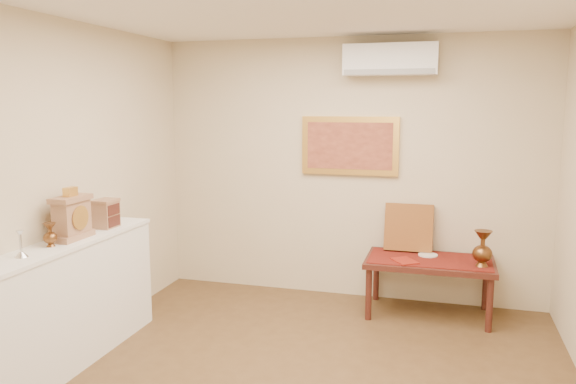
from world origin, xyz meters
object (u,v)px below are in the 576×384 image
(mantel_clock, at_px, (72,217))
(wooden_chest, at_px, (106,213))
(brass_urn_tall, at_px, (483,244))
(display_ledge, at_px, (64,305))
(low_table, at_px, (429,266))

(mantel_clock, xyz_separation_m, wooden_chest, (0.01, 0.44, -0.05))
(brass_urn_tall, height_order, mantel_clock, mantel_clock)
(display_ledge, bearing_deg, brass_urn_tall, 29.25)
(mantel_clock, height_order, wooden_chest, mantel_clock)
(display_ledge, distance_m, mantel_clock, 0.68)
(brass_urn_tall, distance_m, wooden_chest, 3.35)
(wooden_chest, bearing_deg, mantel_clock, -91.39)
(wooden_chest, bearing_deg, display_ledge, -91.88)
(mantel_clock, bearing_deg, wooden_chest, 88.61)
(display_ledge, xyz_separation_m, mantel_clock, (0.01, 0.15, 0.66))
(display_ledge, relative_size, mantel_clock, 4.93)
(brass_urn_tall, distance_m, low_table, 0.55)
(brass_urn_tall, xyz_separation_m, low_table, (-0.47, 0.12, -0.28))
(display_ledge, height_order, low_table, display_ledge)
(mantel_clock, relative_size, low_table, 0.34)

